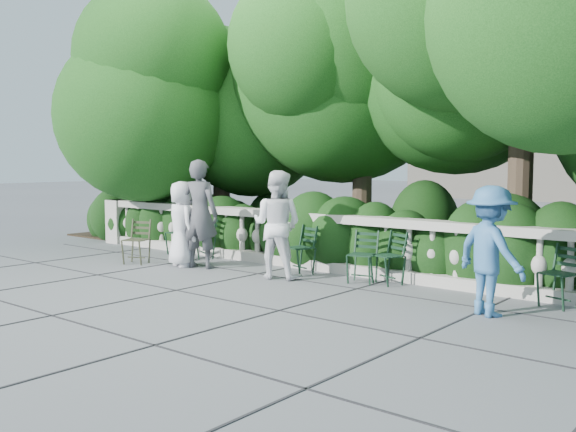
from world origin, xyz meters
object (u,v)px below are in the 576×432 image
Objects in this scene: person_woman_grey at (200,214)px; person_businessman at (181,224)px; chair_c at (293,275)px; chair_f at (551,309)px; chair_b at (173,255)px; chair_e at (359,285)px; chair_weathered at (132,265)px; chair_a at (196,259)px; chair_d at (380,285)px; person_casual_man at (277,224)px; person_older_blue at (491,251)px.

person_businessman is at bearing -1.65° from person_woman_grey.
chair_c and chair_f have the same top height.
chair_f is 0.43× the size of person_woman_grey.
chair_b is 4.60m from chair_e.
chair_c is at bearing -2.10° from chair_weathered.
chair_b is (-0.70, 0.02, 0.00)m from chair_a.
chair_weathered is 1.22m from person_businessman.
chair_f is at bearing 20.44° from chair_d.
person_woman_grey reaches higher than chair_c.
chair_e is 1.65m from person_casual_man.
chair_a is at bearing -161.78° from chair_f.
chair_weathered is (0.35, -1.27, 0.00)m from chair_b.
chair_f is (7.41, 0.04, 0.00)m from chair_b.
person_woman_grey is (0.85, -0.66, 0.97)m from chair_a.
chair_e is 4.37m from chair_weathered.
person_woman_grey is 5.38m from person_older_blue.
chair_f is at bearing -153.44° from person_businessman.
chair_weathered is 0.48× the size of person_casual_man.
chair_c is 2.04m from person_woman_grey.
chair_a is at bearing 17.41° from person_older_blue.
chair_c is at bearing -159.31° from chair_f.
chair_b and chair_weathered have the same top height.
person_older_blue reaches higher than chair_a.
chair_c is 0.54× the size of person_businessman.
chair_b is 0.54× the size of person_businessman.
person_businessman is at bearing -31.04° from chair_b.
person_woman_grey is at bearing 3.51° from chair_weathered.
person_older_blue is at bearing 163.41° from person_woman_grey.
chair_a is 2.75m from person_casual_man.
person_woman_grey is (-1.72, -0.51, 0.97)m from chair_c.
person_older_blue is (2.05, -0.79, 0.81)m from chair_d.
chair_c is 0.43× the size of person_woman_grey.
chair_f is 1.00× the size of chair_weathered.
chair_b is 0.43× the size of person_woman_grey.
person_casual_man is at bearing 12.34° from chair_a.
person_casual_man is (-1.63, -0.54, 0.88)m from chair_d.
chair_e is at bearing -8.30° from chair_weathered.
person_casual_man is (2.89, 0.71, 0.88)m from chair_weathered.
person_woman_grey reaches higher than chair_b.
chair_weathered is at bearing -81.21° from chair_a.
person_older_blue is at bearing -101.96° from chair_f.
chair_f is at bearing 3.15° from chair_b.
chair_b is 4.87m from chair_d.
person_woman_grey reaches higher than person_businessman.
person_older_blue is at bearing -161.20° from person_businessman.
chair_c is at bearing -0.25° from chair_b.
chair_e is at bearing 0.52° from chair_b.
person_businessman reaches higher than chair_b.
person_older_blue is (3.65, -0.63, 0.81)m from chair_c.
chair_f is at bearing 172.60° from person_casual_man.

